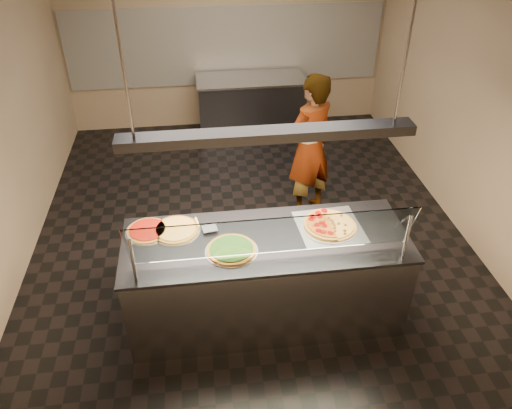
{
  "coord_description": "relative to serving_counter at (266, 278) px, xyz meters",
  "views": [
    {
      "loc": [
        -0.54,
        -4.78,
        3.67
      ],
      "look_at": [
        -0.05,
        -0.98,
        1.02
      ],
      "focal_mm": 35.0,
      "sensor_mm": 36.0,
      "label": 1
    }
  ],
  "objects": [
    {
      "name": "wall_front",
      "position": [
        0.01,
        -1.62,
        1.03
      ],
      "size": [
        5.0,
        0.02,
        3.0
      ],
      "primitive_type": "cube",
      "color": "#967F61",
      "rests_on": "ground"
    },
    {
      "name": "lamp_rod_left",
      "position": [
        -1.0,
        0.0,
        2.03
      ],
      "size": [
        0.02,
        0.02,
        1.01
      ],
      "primitive_type": "cylinder",
      "color": "#B7B7BC",
      "rests_on": "ceiling"
    },
    {
      "name": "half_pizza_pepperoni",
      "position": [
        0.48,
        0.1,
        0.5
      ],
      "size": [
        0.27,
        0.48,
        0.05
      ],
      "color": "brown",
      "rests_on": "perforated_tray"
    },
    {
      "name": "wall_right",
      "position": [
        2.52,
        1.39,
        1.03
      ],
      "size": [
        0.02,
        6.0,
        3.0
      ],
      "primitive_type": "cube",
      "color": "#967F61",
      "rests_on": "ground"
    },
    {
      "name": "sneeze_guard",
      "position": [
        -0.0,
        -0.34,
        0.76
      ],
      "size": [
        2.29,
        0.18,
        0.54
      ],
      "color": "#B7B7BC",
      "rests_on": "serving_counter"
    },
    {
      "name": "worker",
      "position": [
        0.77,
        1.69,
        0.43
      ],
      "size": [
        0.78,
        0.7,
        1.79
      ],
      "primitive_type": "imported",
      "rotation": [
        0.0,
        0.0,
        3.68
      ],
      "color": "black",
      "rests_on": "ground"
    },
    {
      "name": "prep_table",
      "position": [
        0.34,
        3.94,
        0.0
      ],
      "size": [
        1.67,
        0.74,
        0.93
      ],
      "color": "#303034",
      "rests_on": "ground"
    },
    {
      "name": "pizza_tomato",
      "position": [
        -1.04,
        0.24,
        0.48
      ],
      "size": [
        0.4,
        0.4,
        0.03
      ],
      "color": "silver",
      "rests_on": "serving_counter"
    },
    {
      "name": "serving_counter",
      "position": [
        0.0,
        0.0,
        0.0
      ],
      "size": [
        2.53,
        0.94,
        0.93
      ],
      "color": "#B7B7BC",
      "rests_on": "ground"
    },
    {
      "name": "perforated_tray",
      "position": [
        0.59,
        0.1,
        0.47
      ],
      "size": [
        0.6,
        0.6,
        0.01
      ],
      "color": "silver",
      "rests_on": "serving_counter"
    },
    {
      "name": "lamp_rod_right",
      "position": [
        1.0,
        0.0,
        2.03
      ],
      "size": [
        0.02,
        0.02,
        1.01
      ],
      "primitive_type": "cylinder",
      "color": "#B7B7BC",
      "rests_on": "ceiling"
    },
    {
      "name": "pizza_spatula",
      "position": [
        -0.55,
        0.25,
        0.49
      ],
      "size": [
        0.21,
        0.23,
        0.02
      ],
      "color": "#B7B7BC",
      "rests_on": "pizza_spinach"
    },
    {
      "name": "heat_lamp_housing",
      "position": [
        0.0,
        0.0,
        1.48
      ],
      "size": [
        2.3,
        0.18,
        0.08
      ],
      "primitive_type": "cube",
      "color": "#303034",
      "rests_on": "ceiling"
    },
    {
      "name": "wall_back",
      "position": [
        0.01,
        4.4,
        1.03
      ],
      "size": [
        5.0,
        0.02,
        3.0
      ],
      "primitive_type": "cube",
      "color": "#967F61",
      "rests_on": "ground"
    },
    {
      "name": "half_pizza_sausage",
      "position": [
        0.71,
        0.1,
        0.49
      ],
      "size": [
        0.26,
        0.48,
        0.04
      ],
      "color": "brown",
      "rests_on": "perforated_tray"
    },
    {
      "name": "tile_band",
      "position": [
        0.01,
        4.37,
        0.83
      ],
      "size": [
        4.9,
        0.02,
        1.2
      ],
      "primitive_type": "cube",
      "color": "silver",
      "rests_on": "wall_back"
    },
    {
      "name": "pizza_spinach",
      "position": [
        -0.32,
        -0.12,
        0.48
      ],
      "size": [
        0.46,
        0.46,
        0.03
      ],
      "color": "silver",
      "rests_on": "serving_counter"
    },
    {
      "name": "pizza_cheese",
      "position": [
        -0.79,
        0.23,
        0.48
      ],
      "size": [
        0.44,
        0.44,
        0.03
      ],
      "color": "silver",
      "rests_on": "serving_counter"
    },
    {
      "name": "ground",
      "position": [
        0.01,
        1.39,
        -0.48
      ],
      "size": [
        5.0,
        6.0,
        0.02
      ],
      "primitive_type": "cube",
      "color": "black",
      "rests_on": "ground"
    }
  ]
}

